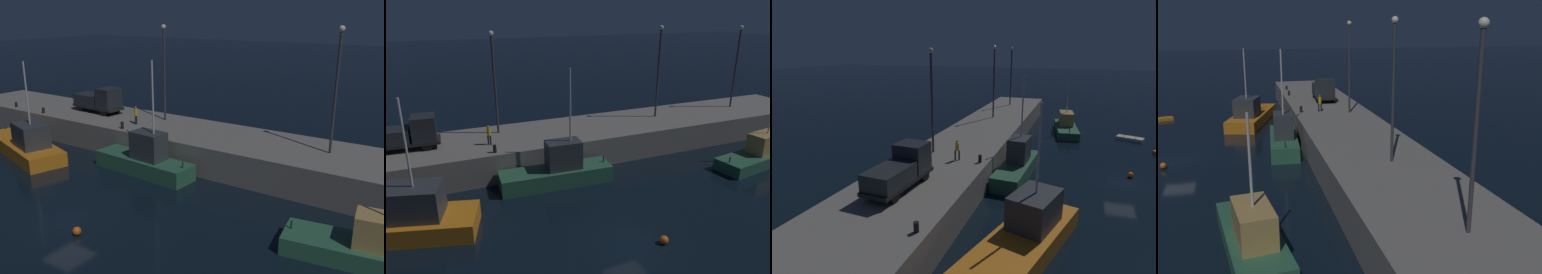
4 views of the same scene
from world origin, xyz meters
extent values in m
plane|color=black|center=(0.00, 0.00, 0.00)|extent=(320.00, 320.00, 0.00)
cube|color=gray|center=(0.00, 14.50, 1.27)|extent=(60.03, 7.59, 2.53)
cube|color=#2D6647|center=(16.60, 5.72, 0.52)|extent=(9.01, 3.86, 1.03)
cube|color=tan|center=(17.51, 5.86, 1.90)|extent=(3.65, 2.20, 1.74)
cylinder|color=silver|center=(17.48, 5.85, 5.06)|extent=(0.14, 0.14, 4.59)
cylinder|color=#262626|center=(12.63, 5.15, 1.28)|extent=(0.10, 0.10, 0.50)
cube|color=#2D6647|center=(-1.40, 9.12, 0.66)|extent=(8.98, 2.92, 1.32)
cube|color=#33383D|center=(-0.76, 9.08, 2.43)|extent=(2.79, 1.85, 2.22)
cylinder|color=silver|center=(-0.18, 9.05, 6.34)|extent=(0.14, 0.14, 5.62)
cylinder|color=#262626|center=(2.67, 8.87, 1.57)|extent=(0.10, 0.10, 0.50)
cube|color=orange|center=(-13.53, 6.68, 0.61)|extent=(11.71, 6.18, 1.23)
cube|color=#33383D|center=(-11.58, 6.13, 2.25)|extent=(3.82, 3.11, 2.03)
cylinder|color=silver|center=(-11.49, 6.10, 5.95)|extent=(0.14, 0.14, 5.38)
cube|color=beige|center=(15.53, -2.21, 0.21)|extent=(2.34, 3.39, 0.42)
cube|color=olive|center=(15.30, -2.85, 0.44)|extent=(1.17, 0.49, 0.04)
cube|color=olive|center=(15.77, -1.56, 0.44)|extent=(1.17, 0.49, 0.04)
sphere|color=orange|center=(1.84, -0.76, 0.26)|extent=(0.52, 0.52, 0.52)
cylinder|color=#38383D|center=(-4.43, 16.07, 6.80)|extent=(0.20, 0.20, 8.55)
sphere|color=#F9EFCC|center=(-4.43, 16.07, 11.26)|extent=(0.44, 0.44, 0.44)
cylinder|color=#38383D|center=(11.76, 14.91, 6.91)|extent=(0.20, 0.20, 8.76)
sphere|color=#F9EFCC|center=(11.76, 14.91, 11.47)|extent=(0.44, 0.44, 0.44)
cylinder|color=#38383D|center=(22.02, 14.83, 6.83)|extent=(0.20, 0.20, 8.59)
sphere|color=#F9EFCC|center=(22.02, 14.83, 11.30)|extent=(0.44, 0.44, 0.44)
cylinder|color=black|center=(-10.41, 15.62, 2.98)|extent=(0.91, 0.33, 0.90)
cylinder|color=black|center=(-10.51, 13.90, 2.98)|extent=(0.91, 0.33, 0.90)
cylinder|color=black|center=(-14.05, 15.82, 2.98)|extent=(0.91, 0.33, 0.90)
cylinder|color=black|center=(-14.14, 14.10, 2.98)|extent=(0.91, 0.33, 0.90)
cube|color=black|center=(-12.28, 14.86, 3.11)|extent=(5.79, 2.36, 0.25)
cube|color=#23282D|center=(-10.57, 14.77, 4.21)|extent=(1.93, 2.15, 1.96)
cube|color=#23282D|center=(-13.30, 14.92, 3.77)|extent=(3.41, 2.23, 1.08)
cylinder|color=black|center=(-5.79, 13.45, 2.94)|extent=(0.13, 0.13, 0.81)
cylinder|color=black|center=(-5.65, 13.16, 2.94)|extent=(0.13, 0.13, 0.81)
cylinder|color=yellow|center=(-5.72, 13.30, 3.67)|extent=(0.41, 0.41, 0.67)
sphere|color=#8C664C|center=(-5.72, 13.30, 4.13)|extent=(0.20, 0.20, 0.20)
cylinder|color=black|center=(-16.61, 11.34, 2.81)|extent=(0.28, 0.28, 0.55)
cylinder|color=black|center=(-5.65, 11.36, 2.85)|extent=(0.28, 0.28, 0.63)
camera|label=1|loc=(19.66, -15.26, 12.58)|focal=39.32mm
camera|label=2|loc=(-9.97, -15.38, 13.22)|focal=33.75mm
camera|label=3|loc=(-29.62, 4.11, 11.55)|focal=30.72mm
camera|label=4|loc=(37.50, 5.70, 11.31)|focal=40.90mm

